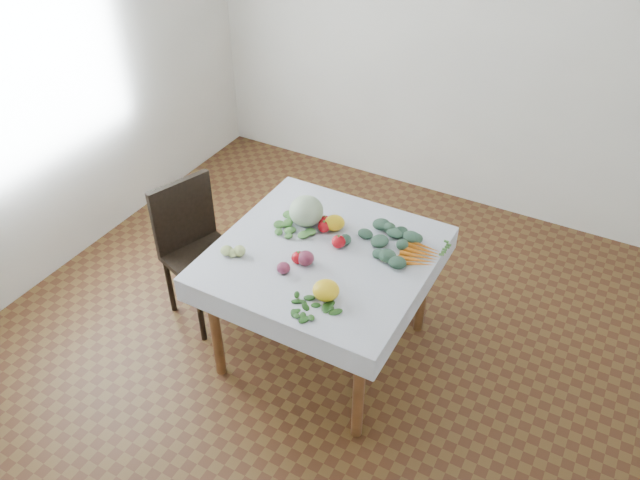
% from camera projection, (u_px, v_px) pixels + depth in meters
% --- Properties ---
extents(ground, '(4.00, 4.00, 0.00)m').
position_uv_depth(ground, '(323.00, 349.00, 3.79)').
color(ground, brown).
extents(back_wall, '(4.00, 0.04, 2.70)m').
position_uv_depth(back_wall, '(460.00, 29.00, 4.36)').
color(back_wall, white).
rests_on(back_wall, ground).
extents(left_wall, '(0.04, 4.00, 2.70)m').
position_uv_depth(left_wall, '(31.00, 74.00, 3.73)').
color(left_wall, white).
rests_on(left_wall, ground).
extents(table, '(1.00, 1.00, 0.75)m').
position_uv_depth(table, '(324.00, 267.00, 3.40)').
color(table, brown).
rests_on(table, ground).
extents(tablecloth, '(1.12, 1.12, 0.01)m').
position_uv_depth(tablecloth, '(324.00, 252.00, 3.33)').
color(tablecloth, white).
rests_on(tablecloth, table).
extents(chair, '(0.52, 0.52, 0.90)m').
position_uv_depth(chair, '(195.00, 242.00, 3.79)').
color(chair, black).
rests_on(chair, ground).
extents(cabbage, '(0.21, 0.21, 0.17)m').
position_uv_depth(cabbage, '(306.00, 211.00, 3.48)').
color(cabbage, '#B0C6A6').
rests_on(cabbage, tablecloth).
extents(tomato_a, '(0.09, 0.09, 0.06)m').
position_uv_depth(tomato_a, '(324.00, 227.00, 3.46)').
color(tomato_a, '#B10B15').
rests_on(tomato_a, tablecloth).
extents(tomato_b, '(0.09, 0.09, 0.06)m').
position_uv_depth(tomato_b, '(325.00, 221.00, 3.50)').
color(tomato_b, '#B10B15').
rests_on(tomato_b, tablecloth).
extents(tomato_c, '(0.10, 0.10, 0.07)m').
position_uv_depth(tomato_c, '(339.00, 242.00, 3.35)').
color(tomato_c, '#B10B15').
rests_on(tomato_c, tablecloth).
extents(tomato_d, '(0.09, 0.09, 0.07)m').
position_uv_depth(tomato_d, '(298.00, 258.00, 3.24)').
color(tomato_d, '#B10B15').
rests_on(tomato_d, tablecloth).
extents(heirloom_back, '(0.15, 0.15, 0.08)m').
position_uv_depth(heirloom_back, '(335.00, 223.00, 3.47)').
color(heirloom_back, yellow).
rests_on(heirloom_back, tablecloth).
extents(heirloom_front, '(0.15, 0.15, 0.09)m').
position_uv_depth(heirloom_front, '(326.00, 290.00, 3.02)').
color(heirloom_front, yellow).
rests_on(heirloom_front, tablecloth).
extents(onion_a, '(0.11, 0.11, 0.08)m').
position_uv_depth(onion_a, '(306.00, 258.00, 3.23)').
color(onion_a, '#5C1A37').
rests_on(onion_a, tablecloth).
extents(onion_b, '(0.08, 0.08, 0.06)m').
position_uv_depth(onion_b, '(283.00, 268.00, 3.18)').
color(onion_b, '#5C1A37').
rests_on(onion_b, tablecloth).
extents(tomatillo_cluster, '(0.08, 0.13, 0.05)m').
position_uv_depth(tomatillo_cluster, '(231.00, 253.00, 3.29)').
color(tomatillo_cluster, '#CCD97D').
rests_on(tomatillo_cluster, tablecloth).
extents(carrot_bunch, '(0.20, 0.23, 0.03)m').
position_uv_depth(carrot_bunch, '(419.00, 254.00, 3.29)').
color(carrot_bunch, orange).
rests_on(carrot_bunch, tablecloth).
extents(kale_bunch, '(0.38, 0.32, 0.05)m').
position_uv_depth(kale_bunch, '(379.00, 239.00, 3.38)').
color(kale_bunch, '#365943').
rests_on(kale_bunch, tablecloth).
extents(basil_bunch, '(0.26, 0.19, 0.01)m').
position_uv_depth(basil_bunch, '(312.00, 308.00, 2.98)').
color(basil_bunch, '#1E5219').
rests_on(basil_bunch, tablecloth).
extents(dill_bunch, '(0.23, 0.23, 0.03)m').
position_uv_depth(dill_bunch, '(297.00, 228.00, 3.49)').
color(dill_bunch, '#50873D').
rests_on(dill_bunch, tablecloth).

